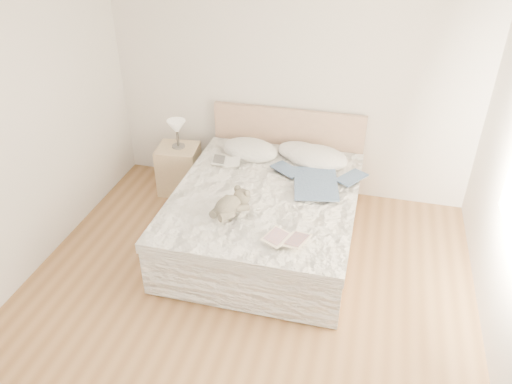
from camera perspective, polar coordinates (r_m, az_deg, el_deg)
floor at (r=4.32m, az=-2.53°, el=-14.47°), size 4.00×4.50×0.00m
wall_back at (r=5.45m, az=4.03°, el=13.05°), size 4.00×0.02×2.70m
bed at (r=4.99m, az=1.27°, el=-2.31°), size 1.72×2.14×1.00m
nightstand at (r=5.85m, az=-8.76°, el=2.62°), size 0.49×0.45×0.56m
table_lamp at (r=5.62m, az=-9.04°, el=7.20°), size 0.21×0.21×0.32m
pillow_left at (r=5.42m, az=-0.66°, el=4.86°), size 0.73×0.59×0.19m
pillow_middle at (r=5.40m, az=5.13°, el=4.61°), size 0.60×0.50×0.16m
pillow_right at (r=5.31m, az=6.96°, el=3.95°), size 0.74×0.58×0.20m
blouse at (r=4.87m, az=6.85°, el=1.00°), size 0.77×0.81×0.03m
photo_book at (r=5.22m, az=-3.44°, el=3.51°), size 0.35×0.27×0.02m
childrens_book at (r=4.12m, az=3.51°, el=-5.41°), size 0.41×0.34×0.02m
teddy_bear at (r=4.39m, az=-3.24°, el=-2.33°), size 0.37×0.43×0.19m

